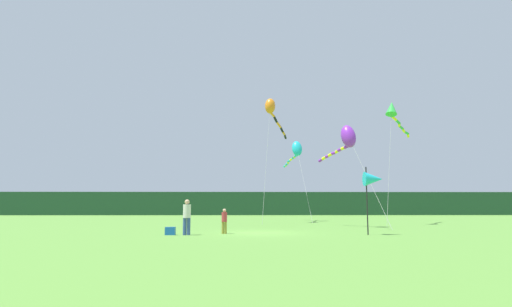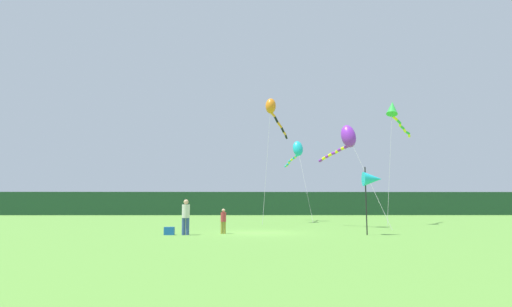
{
  "view_description": "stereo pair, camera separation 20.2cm",
  "coord_description": "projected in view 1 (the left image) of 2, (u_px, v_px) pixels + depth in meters",
  "views": [
    {
      "loc": [
        -0.51,
        -21.97,
        1.36
      ],
      "look_at": [
        0.0,
        6.0,
        4.9
      ],
      "focal_mm": 29.34,
      "sensor_mm": 36.0,
      "label": 1
    },
    {
      "loc": [
        -0.31,
        -21.97,
        1.36
      ],
      "look_at": [
        0.0,
        6.0,
        4.9
      ],
      "focal_mm": 29.34,
      "sensor_mm": 36.0,
      "label": 2
    }
  ],
  "objects": [
    {
      "name": "person_child",
      "position": [
        224.0,
        220.0,
        20.94
      ],
      "size": [
        0.27,
        0.27,
        1.24
      ],
      "color": "olive",
      "rests_on": "ground"
    },
    {
      "name": "kite_purple",
      "position": [
        347.0,
        138.0,
        27.82
      ],
      "size": [
        3.21,
        6.03,
        6.89
      ],
      "color": "#B2B2B2",
      "rests_on": "ground"
    },
    {
      "name": "kite_cyan",
      "position": [
        296.0,
        150.0,
        39.26
      ],
      "size": [
        1.76,
        7.58,
        7.57
      ],
      "color": "#B2B2B2",
      "rests_on": "ground"
    },
    {
      "name": "kite_orange",
      "position": [
        272.0,
        110.0,
        36.05
      ],
      "size": [
        2.72,
        8.71,
        10.62
      ],
      "color": "#B2B2B2",
      "rests_on": "ground"
    },
    {
      "name": "kite_green",
      "position": [
        393.0,
        112.0,
        32.5
      ],
      "size": [
        4.53,
        6.89,
        9.49
      ],
      "color": "#B2B2B2",
      "rests_on": "ground"
    },
    {
      "name": "banner_flag_pole",
      "position": [
        373.0,
        180.0,
        20.34
      ],
      "size": [
        0.9,
        0.7,
        3.27
      ],
      "color": "black",
      "rests_on": "ground"
    },
    {
      "name": "distant_treeline",
      "position": [
        252.0,
        204.0,
        66.49
      ],
      "size": [
        108.0,
        3.59,
        3.59
      ],
      "primitive_type": "cube",
      "color": "#1E4228",
      "rests_on": "ground"
    },
    {
      "name": "cooler_box",
      "position": [
        170.0,
        231.0,
        20.01
      ],
      "size": [
        0.47,
        0.33,
        0.38
      ],
      "primitive_type": "cube",
      "color": "#1959B2",
      "rests_on": "ground"
    },
    {
      "name": "person_adult",
      "position": [
        187.0,
        215.0,
        20.04
      ],
      "size": [
        0.37,
        0.37,
        1.69
      ],
      "color": "#334C8C",
      "rests_on": "ground"
    },
    {
      "name": "ground_plane",
      "position": [
        258.0,
        233.0,
        21.63
      ],
      "size": [
        120.0,
        120.0,
        0.0
      ],
      "primitive_type": "plane",
      "color": "#5B9338"
    }
  ]
}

